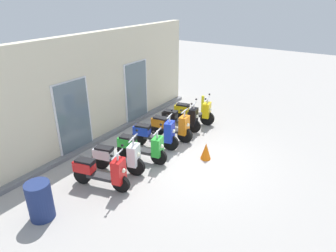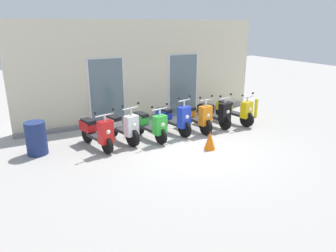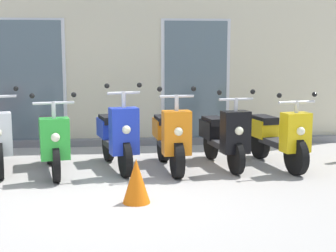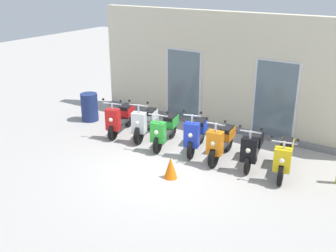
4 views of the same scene
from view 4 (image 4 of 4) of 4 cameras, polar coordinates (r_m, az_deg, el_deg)
ground_plane at (r=9.88m, az=-0.18°, el=-6.19°), size 40.00×40.00×0.00m
storefront_facade at (r=12.14m, az=8.78°, el=7.35°), size 9.12×0.50×3.50m
scooter_red at (r=11.95m, az=-6.83°, el=1.16°), size 0.76×1.57×1.21m
scooter_white at (r=11.61m, az=-3.29°, el=0.57°), size 0.76×1.58×1.26m
scooter_green at (r=11.03m, az=-0.42°, el=-0.43°), size 0.71×1.59×1.19m
scooter_blue at (r=10.70m, az=4.07°, el=-1.07°), size 0.69×1.57×1.30m
scooter_orange at (r=10.31m, az=7.61°, el=-2.26°), size 0.54×1.59×1.26m
scooter_black at (r=10.12m, az=12.02°, el=-3.01°), size 0.63×1.51×1.20m
scooter_yellow at (r=9.85m, az=16.29°, el=-4.18°), size 0.70×1.64×1.16m
trash_bin at (r=13.18m, az=-11.15°, el=2.67°), size 0.54×0.54×0.90m
traffic_cone at (r=9.38m, az=0.37°, el=-5.98°), size 0.32×0.32×0.52m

